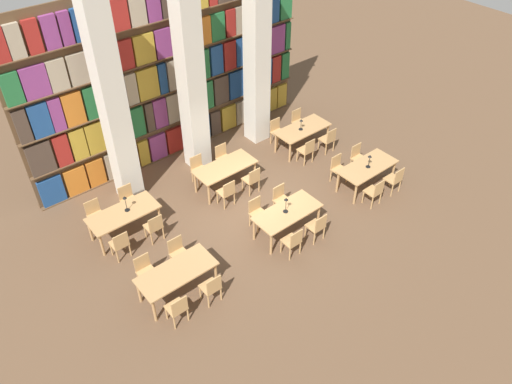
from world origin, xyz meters
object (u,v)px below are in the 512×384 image
(chair_12, at_px, (120,244))
(chair_13, at_px, (95,214))
(chair_23, at_px, (298,121))
(reading_table_1, at_px, (287,214))
(chair_1, at_px, (145,270))
(chair_17, at_px, (199,169))
(chair_11, at_px, (358,157))
(chair_6, at_px, (317,226))
(chair_2, at_px, (212,287))
(chair_20, at_px, (307,150))
(pillar_left, at_px, (113,106))
(chair_7, at_px, (281,199))
(chair_19, at_px, (223,157))
(pillar_center, at_px, (191,78))
(reading_table_2, at_px, (367,168))
(chair_3, at_px, (178,252))
(chair_15, at_px, (128,199))
(chair_9, at_px, (338,168))
(chair_18, at_px, (252,179))
(reading_table_3, at_px, (123,215))
(chair_0, at_px, (177,308))
(chair_21, at_px, (277,131))
(desk_lamp_2, at_px, (125,201))
(chair_14, at_px, (154,226))
(reading_table_0, at_px, (177,274))
(desk_lamp_0, at_px, (286,203))
(pillar_right, at_px, (257,55))
(chair_5, at_px, (257,212))
(reading_table_5, at_px, (302,130))
(chair_16, at_px, (227,192))
(chair_10, at_px, (395,179))
(chair_8, at_px, (375,191))
(reading_table_4, at_px, (225,169))
(chair_22, at_px, (328,139))
(chair_4, at_px, (293,241))
(desk_lamp_3, at_px, (301,123))

(chair_12, xyz_separation_m, chair_13, (0.00, 1.42, 0.00))
(chair_23, bearing_deg, reading_table_1, 43.43)
(chair_1, relative_size, chair_17, 1.00)
(chair_11, bearing_deg, chair_6, 23.85)
(chair_2, height_order, chair_20, same)
(pillar_left, height_order, chair_7, pillar_left)
(chair_19, bearing_deg, pillar_center, -61.38)
(chair_7, distance_m, reading_table_2, 2.85)
(chair_3, relative_size, chair_15, 1.00)
(chair_9, distance_m, chair_19, 3.55)
(chair_18, relative_size, chair_20, 1.00)
(reading_table_3, bearing_deg, chair_12, -125.33)
(chair_0, bearing_deg, chair_21, 31.88)
(chair_1, height_order, desk_lamp_2, desk_lamp_2)
(chair_14, height_order, chair_21, same)
(reading_table_0, distance_m, chair_6, 3.90)
(desk_lamp_0, bearing_deg, pillar_right, 59.81)
(chair_19, bearing_deg, chair_5, 73.27)
(reading_table_5, bearing_deg, chair_21, 123.37)
(reading_table_0, bearing_deg, chair_17, 49.13)
(chair_16, bearing_deg, chair_2, -132.63)
(chair_2, distance_m, chair_14, 2.62)
(chair_10, distance_m, chair_16, 4.94)
(chair_12, xyz_separation_m, chair_18, (4.24, -0.08, 0.00))
(chair_6, distance_m, chair_8, 2.28)
(chair_2, distance_m, chair_12, 2.79)
(chair_11, bearing_deg, chair_2, 11.39)
(chair_19, bearing_deg, reading_table_4, 57.90)
(chair_21, bearing_deg, desk_lamp_0, 51.69)
(chair_22, bearing_deg, chair_12, 179.86)
(pillar_right, bearing_deg, reading_table_4, -148.48)
(chair_5, distance_m, chair_23, 4.85)
(reading_table_3, relative_size, reading_table_4, 1.00)
(chair_1, height_order, chair_21, same)
(chair_19, bearing_deg, chair_10, 128.54)
(chair_12, xyz_separation_m, chair_17, (3.32, 1.35, 0.00))
(chair_15, bearing_deg, chair_5, 132.22)
(chair_12, xyz_separation_m, chair_14, (0.99, 0.00, 0.00))
(chair_4, distance_m, chair_17, 4.06)
(chair_2, relative_size, chair_20, 1.00)
(chair_7, bearing_deg, chair_20, -150.09)
(chair_12, distance_m, chair_18, 4.24)
(reading_table_0, relative_size, chair_15, 2.10)
(chair_2, bearing_deg, pillar_center, 59.21)
(chair_4, xyz_separation_m, chair_5, (0.00, 1.42, 0.00))
(reading_table_1, relative_size, chair_11, 2.10)
(chair_18, xyz_separation_m, chair_21, (2.28, 1.48, 0.00))
(chair_21, bearing_deg, pillar_left, -8.08)
(chair_21, bearing_deg, desk_lamp_3, 116.42)
(reading_table_0, height_order, chair_21, chair_21)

